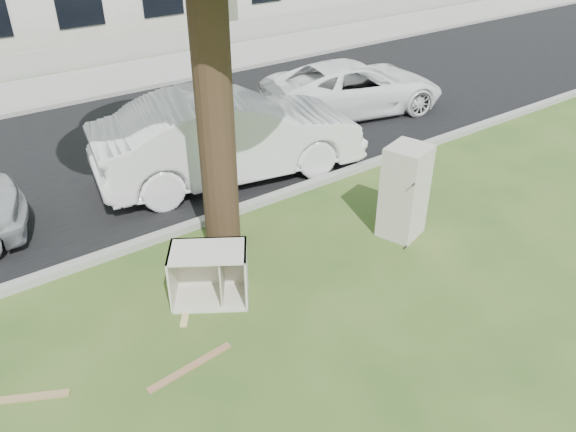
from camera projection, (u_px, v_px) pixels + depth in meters
ground at (313, 290)px, 7.89m from camera, size 120.00×120.00×0.00m
road at (142, 147)px, 12.06m from camera, size 120.00×7.00×0.01m
kerb_near at (225, 217)px, 9.59m from camera, size 120.00×0.18×0.12m
kerb_far at (87, 101)px, 14.53m from camera, size 120.00×0.18×0.12m
sidewalk at (70, 87)px, 15.54m from camera, size 120.00×2.80×0.01m
low_wall at (50, 61)px, 16.47m from camera, size 120.00×0.15×0.70m
fridge at (404, 192)px, 8.78m from camera, size 0.77×0.74×1.52m
cabinet at (209, 275)px, 7.54m from camera, size 1.20×1.08×0.80m
plank_a at (191, 367)px, 6.64m from camera, size 1.14×0.20×0.02m
plank_b at (23, 398)px, 6.24m from camera, size 0.93×0.53×0.02m
plank_c at (187, 306)px, 7.58m from camera, size 0.53×0.73×0.02m
car_center at (230, 136)px, 10.51m from camera, size 5.27×2.64×1.66m
car_right at (354, 87)px, 13.59m from camera, size 4.79×2.98×1.24m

